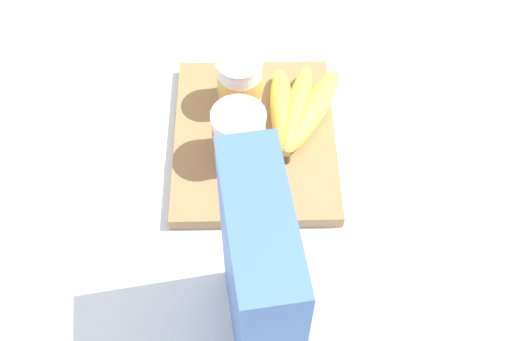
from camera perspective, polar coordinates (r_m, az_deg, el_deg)
The scene contains 6 objects.
ground_plane at distance 0.93m, azimuth -0.11°, elevation 2.54°, with size 2.40×2.40×0.00m, color white.
cutting_board at distance 0.92m, azimuth -0.11°, elevation 2.93°, with size 0.29×0.23×0.02m, color #A37A4C.
cereal_box at distance 0.66m, azimuth 0.53°, elevation -10.02°, with size 0.18×0.06×0.27m, color #4770B7.
yogurt_cup_front at distance 0.86m, azimuth -1.53°, elevation 3.16°, with size 0.07×0.07×0.08m.
yogurt_cup_back at distance 0.93m, azimuth -1.48°, elevation 7.94°, with size 0.07×0.07×0.08m.
banana_bunch at distance 0.93m, azimuth 3.82°, elevation 5.46°, with size 0.18×0.12×0.04m.
Camera 1 is at (-0.58, 0.01, 0.73)m, focal length 44.58 mm.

